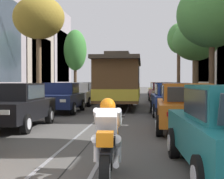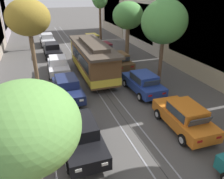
% 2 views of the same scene
% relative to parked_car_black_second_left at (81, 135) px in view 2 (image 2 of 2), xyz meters
% --- Properties ---
extents(ground_plane, '(160.00, 160.00, 0.00)m').
position_rel_parked_car_black_second_left_xyz_m(ground_plane, '(3.09, 9.96, -0.80)').
color(ground_plane, '#4C4947').
extents(trolley_track_rails, '(1.14, 53.88, 0.01)m').
position_rel_parked_car_black_second_left_xyz_m(trolley_track_rails, '(3.09, 12.55, -0.79)').
color(trolley_track_rails, gray).
rests_on(trolley_track_rails, ground).
extents(building_facade_right, '(5.98, 45.58, 10.83)m').
position_rel_parked_car_black_second_left_xyz_m(building_facade_right, '(14.30, 14.62, 3.99)').
color(building_facade_right, tan).
rests_on(building_facade_right, ground).
extents(parked_car_black_second_left, '(2.02, 4.37, 1.58)m').
position_rel_parked_car_black_second_left_xyz_m(parked_car_black_second_left, '(0.00, 0.00, 0.00)').
color(parked_car_black_second_left, black).
rests_on(parked_car_black_second_left, ground).
extents(parked_car_navy_mid_left, '(2.04, 4.38, 1.58)m').
position_rel_parked_car_black_second_left_xyz_m(parked_car_navy_mid_left, '(0.23, 5.98, 0.00)').
color(parked_car_navy_mid_left, '#19234C').
rests_on(parked_car_navy_mid_left, ground).
extents(parked_car_white_fourth_left, '(2.12, 4.41, 1.58)m').
position_rel_parked_car_black_second_left_xyz_m(parked_car_white_fourth_left, '(0.20, 11.47, 0.00)').
color(parked_car_white_fourth_left, silver).
rests_on(parked_car_white_fourth_left, ground).
extents(parked_car_black_fifth_left, '(2.03, 4.38, 1.58)m').
position_rel_parked_car_black_second_left_xyz_m(parked_car_black_fifth_left, '(0.22, 17.48, 0.00)').
color(parked_car_black_fifth_left, black).
rests_on(parked_car_black_fifth_left, ground).
extents(parked_car_silver_sixth_left, '(2.08, 4.40, 1.58)m').
position_rel_parked_car_black_second_left_xyz_m(parked_car_silver_sixth_left, '(0.08, 23.73, 0.00)').
color(parked_car_silver_sixth_left, '#B7B7BC').
rests_on(parked_car_silver_sixth_left, ground).
extents(parked_car_orange_second_right, '(2.09, 4.40, 1.58)m').
position_rel_parked_car_black_second_left_xyz_m(parked_car_orange_second_right, '(5.93, -0.19, 0.00)').
color(parked_car_orange_second_right, orange).
rests_on(parked_car_orange_second_right, ground).
extents(parked_car_blue_mid_right, '(2.07, 4.39, 1.58)m').
position_rel_parked_car_black_second_left_xyz_m(parked_car_blue_mid_right, '(5.91, 5.04, 0.00)').
color(parked_car_blue_mid_right, '#233D93').
rests_on(parked_car_blue_mid_right, ground).
extents(parked_car_brown_fourth_right, '(2.07, 4.39, 1.58)m').
position_rel_parked_car_black_second_left_xyz_m(parked_car_brown_fourth_right, '(6.12, 11.01, 0.00)').
color(parked_car_brown_fourth_right, brown).
rests_on(parked_car_brown_fourth_right, ground).
extents(parked_car_maroon_fifth_right, '(2.12, 4.41, 1.58)m').
position_rel_parked_car_black_second_left_xyz_m(parked_car_maroon_fifth_right, '(6.03, 15.86, 0.00)').
color(parked_car_maroon_fifth_right, maroon).
rests_on(parked_car_maroon_fifth_right, ground).
extents(parked_car_yellow_sixth_right, '(2.04, 4.38, 1.58)m').
position_rel_parked_car_black_second_left_xyz_m(parked_car_yellow_sixth_right, '(6.04, 21.41, 0.00)').
color(parked_car_yellow_sixth_right, gold).
rests_on(parked_car_yellow_sixth_right, ground).
extents(street_tree_kerb_left_near, '(3.17, 3.44, 5.16)m').
position_rel_parked_car_black_second_left_xyz_m(street_tree_kerb_left_near, '(-2.07, -3.14, 3.04)').
color(street_tree_kerb_left_near, brown).
rests_on(street_tree_kerb_left_near, ground).
extents(street_tree_kerb_left_second, '(3.16, 2.54, 6.84)m').
position_rel_parked_car_black_second_left_xyz_m(street_tree_kerb_left_second, '(-1.79, 8.51, 4.67)').
color(street_tree_kerb_left_second, brown).
rests_on(street_tree_kerb_left_second, ground).
extents(street_tree_kerb_left_mid, '(2.26, 2.39, 6.79)m').
position_rel_parked_car_black_second_left_xyz_m(street_tree_kerb_left_mid, '(-2.18, 21.64, 3.93)').
color(street_tree_kerb_left_mid, '#4C3826').
rests_on(street_tree_kerb_left_mid, ground).
extents(street_tree_kerb_right_second, '(3.64, 3.29, 6.79)m').
position_rel_parked_car_black_second_left_xyz_m(street_tree_kerb_right_second, '(8.07, 6.27, 4.27)').
color(street_tree_kerb_right_second, brown).
rests_on(street_tree_kerb_right_second, ground).
extents(street_tree_kerb_right_mid, '(3.46, 3.04, 6.20)m').
position_rel_parked_car_black_second_left_xyz_m(street_tree_kerb_right_mid, '(8.48, 14.41, 3.84)').
color(street_tree_kerb_right_mid, brown).
rests_on(street_tree_kerb_right_mid, ground).
extents(cable_car_trolley, '(2.57, 9.14, 3.28)m').
position_rel_parked_car_black_second_left_xyz_m(cable_car_trolley, '(3.09, 9.28, 0.86)').
color(cable_car_trolley, brown).
rests_on(cable_car_trolley, ground).
extents(fire_hydrant, '(0.40, 0.22, 0.84)m').
position_rel_parked_car_black_second_left_xyz_m(fire_hydrant, '(-1.33, -0.67, -0.38)').
color(fire_hydrant, red).
rests_on(fire_hydrant, ground).
extents(street_sign_post, '(0.36, 0.09, 2.69)m').
position_rel_parked_car_black_second_left_xyz_m(street_sign_post, '(-1.45, -2.76, 0.87)').
color(street_sign_post, slate).
rests_on(street_sign_post, ground).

